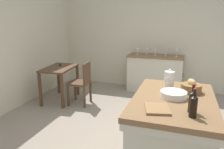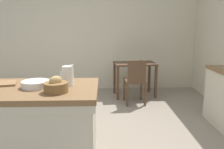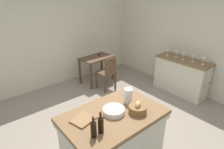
# 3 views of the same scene
# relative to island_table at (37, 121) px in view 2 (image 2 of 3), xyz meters

# --- Properties ---
(ground_plane) EXTENTS (6.76, 6.76, 0.00)m
(ground_plane) POSITION_rel_island_table_xyz_m (0.50, 0.56, -0.48)
(ground_plane) COLOR gray
(wall_back) EXTENTS (5.32, 0.12, 2.60)m
(wall_back) POSITION_rel_island_table_xyz_m (0.50, 3.16, 0.82)
(wall_back) COLOR beige
(wall_back) RESTS_ON ground
(island_table) EXTENTS (1.42, 0.93, 0.88)m
(island_table) POSITION_rel_island_table_xyz_m (0.00, 0.00, 0.00)
(island_table) COLOR brown
(island_table) RESTS_ON ground
(writing_desk) EXTENTS (0.95, 0.65, 0.80)m
(writing_desk) POSITION_rel_island_table_xyz_m (1.47, 2.47, 0.15)
(writing_desk) COLOR #513826
(writing_desk) RESTS_ON ground
(wooden_chair) EXTENTS (0.43, 0.43, 0.91)m
(wooden_chair) POSITION_rel_island_table_xyz_m (1.41, 1.91, 0.02)
(wooden_chair) COLOR #513826
(wooden_chair) RESTS_ON ground
(pitcher) EXTENTS (0.17, 0.13, 0.27)m
(pitcher) POSITION_rel_island_table_xyz_m (0.36, 0.09, 0.52)
(pitcher) COLOR silver
(pitcher) RESTS_ON island_table
(wash_bowl) EXTENTS (0.31, 0.31, 0.08)m
(wash_bowl) POSITION_rel_island_table_xyz_m (0.01, 0.01, 0.44)
(wash_bowl) COLOR silver
(wash_bowl) RESTS_ON island_table
(bread_basket) EXTENTS (0.25, 0.25, 0.17)m
(bread_basket) POSITION_rel_island_table_xyz_m (0.28, -0.19, 0.47)
(bread_basket) COLOR brown
(bread_basket) RESTS_ON island_table
(cutting_board) EXTENTS (0.34, 0.30, 0.02)m
(cutting_board) POSITION_rel_island_table_xyz_m (-0.40, 0.14, 0.42)
(cutting_board) COLOR olive
(cutting_board) RESTS_ON island_table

